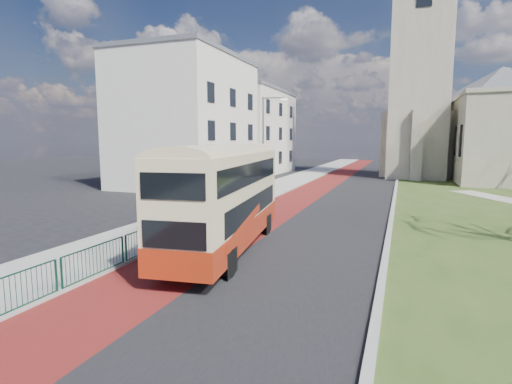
% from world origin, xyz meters
% --- Properties ---
extents(ground, '(160.00, 160.00, 0.00)m').
position_xyz_m(ground, '(0.00, 0.00, 0.00)').
color(ground, black).
rests_on(ground, ground).
extents(road_carriageway, '(9.00, 120.00, 0.01)m').
position_xyz_m(road_carriageway, '(1.50, 20.00, 0.01)').
color(road_carriageway, black).
rests_on(road_carriageway, ground).
extents(bus_lane, '(3.40, 120.00, 0.01)m').
position_xyz_m(bus_lane, '(-1.20, 20.00, 0.01)').
color(bus_lane, '#591414').
rests_on(bus_lane, ground).
extents(pavement_west, '(4.00, 120.00, 0.12)m').
position_xyz_m(pavement_west, '(-5.00, 20.00, 0.06)').
color(pavement_west, gray).
rests_on(pavement_west, ground).
extents(kerb_west, '(0.25, 120.00, 0.13)m').
position_xyz_m(kerb_west, '(-3.00, 20.00, 0.07)').
color(kerb_west, '#999993').
rests_on(kerb_west, ground).
extents(kerb_east, '(0.25, 80.00, 0.13)m').
position_xyz_m(kerb_east, '(6.10, 22.00, 0.07)').
color(kerb_east, '#999993').
rests_on(kerb_east, ground).
extents(pedestrian_railing, '(0.07, 24.00, 1.12)m').
position_xyz_m(pedestrian_railing, '(-2.95, 4.00, 0.55)').
color(pedestrian_railing, '#0D3D29').
rests_on(pedestrian_railing, ground).
extents(gothic_church, '(16.38, 18.00, 40.00)m').
position_xyz_m(gothic_church, '(12.56, 38.00, 13.13)').
color(gothic_church, gray).
rests_on(gothic_church, ground).
extents(street_block_near, '(10.30, 14.30, 13.00)m').
position_xyz_m(street_block_near, '(-14.00, 22.00, 6.51)').
color(street_block_near, beige).
rests_on(street_block_near, ground).
extents(street_block_far, '(10.30, 16.30, 11.50)m').
position_xyz_m(street_block_far, '(-14.00, 38.00, 5.76)').
color(street_block_far, beige).
rests_on(street_block_far, ground).
extents(streetlamp, '(2.13, 0.18, 8.00)m').
position_xyz_m(streetlamp, '(-4.35, 18.00, 4.59)').
color(streetlamp, gray).
rests_on(streetlamp, pavement_west).
extents(bus, '(3.64, 10.37, 4.25)m').
position_xyz_m(bus, '(-0.23, 0.96, 2.42)').
color(bus, '#99240E').
rests_on(bus, ground).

